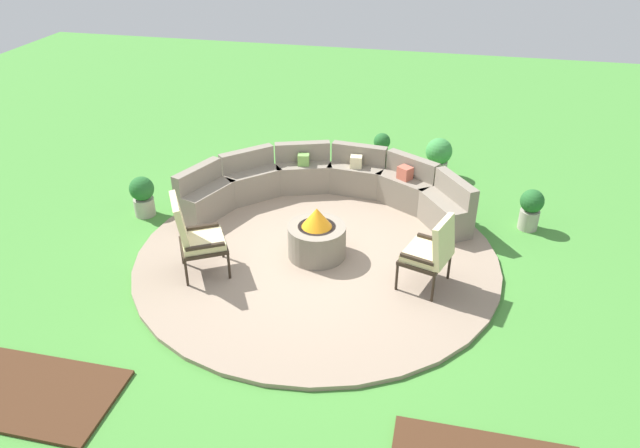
{
  "coord_description": "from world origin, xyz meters",
  "views": [
    {
      "loc": [
        1.61,
        -6.89,
        4.67
      ],
      "look_at": [
        0.0,
        0.2,
        0.45
      ],
      "focal_mm": 33.58,
      "sensor_mm": 36.0,
      "label": 1
    }
  ],
  "objects_px": {
    "lounge_chair_front_left": "(195,235)",
    "potted_plant_2": "(439,156)",
    "potted_plant_0": "(382,145)",
    "potted_plant_3": "(143,195)",
    "lounge_chair_front_right": "(432,251)",
    "fire_pit": "(317,237)",
    "potted_plant_1": "(531,208)",
    "curved_stone_bench": "(328,185)"
  },
  "relations": [
    {
      "from": "fire_pit",
      "to": "lounge_chair_front_right",
      "type": "distance_m",
      "value": 1.65
    },
    {
      "from": "potted_plant_1",
      "to": "curved_stone_bench",
      "type": "bearing_deg",
      "value": 179.66
    },
    {
      "from": "lounge_chair_front_left",
      "to": "potted_plant_3",
      "type": "xyz_separation_m",
      "value": [
        -1.5,
        1.39,
        -0.28
      ]
    },
    {
      "from": "lounge_chair_front_left",
      "to": "potted_plant_1",
      "type": "height_order",
      "value": "lounge_chair_front_left"
    },
    {
      "from": "curved_stone_bench",
      "to": "potted_plant_3",
      "type": "xyz_separation_m",
      "value": [
        -2.78,
        -0.92,
        -0.02
      ]
    },
    {
      "from": "potted_plant_2",
      "to": "lounge_chair_front_left",
      "type": "bearing_deg",
      "value": -127.24
    },
    {
      "from": "lounge_chair_front_left",
      "to": "lounge_chair_front_right",
      "type": "distance_m",
      "value": 3.06
    },
    {
      "from": "fire_pit",
      "to": "lounge_chair_front_right",
      "type": "bearing_deg",
      "value": -13.96
    },
    {
      "from": "potted_plant_1",
      "to": "potted_plant_2",
      "type": "bearing_deg",
      "value": 132.6
    },
    {
      "from": "curved_stone_bench",
      "to": "potted_plant_3",
      "type": "height_order",
      "value": "curved_stone_bench"
    },
    {
      "from": "lounge_chair_front_right",
      "to": "potted_plant_3",
      "type": "relative_size",
      "value": 1.54
    },
    {
      "from": "lounge_chair_front_right",
      "to": "potted_plant_2",
      "type": "relative_size",
      "value": 1.42
    },
    {
      "from": "potted_plant_3",
      "to": "lounge_chair_front_left",
      "type": "bearing_deg",
      "value": -42.92
    },
    {
      "from": "potted_plant_0",
      "to": "potted_plant_3",
      "type": "distance_m",
      "value": 4.5
    },
    {
      "from": "potted_plant_2",
      "to": "potted_plant_1",
      "type": "bearing_deg",
      "value": -47.4
    },
    {
      "from": "lounge_chair_front_right",
      "to": "potted_plant_0",
      "type": "distance_m",
      "value": 4.17
    },
    {
      "from": "fire_pit",
      "to": "potted_plant_2",
      "type": "xyz_separation_m",
      "value": [
        1.5,
        3.13,
        0.04
      ]
    },
    {
      "from": "curved_stone_bench",
      "to": "potted_plant_3",
      "type": "bearing_deg",
      "value": -161.64
    },
    {
      "from": "curved_stone_bench",
      "to": "potted_plant_2",
      "type": "distance_m",
      "value": 2.3
    },
    {
      "from": "lounge_chair_front_left",
      "to": "potted_plant_0",
      "type": "height_order",
      "value": "lounge_chair_front_left"
    },
    {
      "from": "potted_plant_1",
      "to": "potted_plant_2",
      "type": "height_order",
      "value": "potted_plant_2"
    },
    {
      "from": "lounge_chair_front_right",
      "to": "lounge_chair_front_left",
      "type": "bearing_deg",
      "value": 114.89
    },
    {
      "from": "potted_plant_2",
      "to": "potted_plant_3",
      "type": "bearing_deg",
      "value": -150.74
    },
    {
      "from": "potted_plant_2",
      "to": "lounge_chair_front_right",
      "type": "bearing_deg",
      "value": -88.67
    },
    {
      "from": "potted_plant_2",
      "to": "potted_plant_0",
      "type": "bearing_deg",
      "value": 156.05
    },
    {
      "from": "lounge_chair_front_left",
      "to": "fire_pit",
      "type": "bearing_deg",
      "value": 87.49
    },
    {
      "from": "curved_stone_bench",
      "to": "lounge_chair_front_left",
      "type": "relative_size",
      "value": 3.85
    },
    {
      "from": "fire_pit",
      "to": "lounge_chair_front_left",
      "type": "xyz_separation_m",
      "value": [
        -1.46,
        -0.76,
        0.28
      ]
    },
    {
      "from": "curved_stone_bench",
      "to": "lounge_chair_front_left",
      "type": "height_order",
      "value": "lounge_chair_front_left"
    },
    {
      "from": "lounge_chair_front_right",
      "to": "potted_plant_1",
      "type": "bearing_deg",
      "value": -17.67
    },
    {
      "from": "curved_stone_bench",
      "to": "potted_plant_0",
      "type": "bearing_deg",
      "value": 73.57
    },
    {
      "from": "fire_pit",
      "to": "curved_stone_bench",
      "type": "height_order",
      "value": "curved_stone_bench"
    },
    {
      "from": "fire_pit",
      "to": "lounge_chair_front_left",
      "type": "relative_size",
      "value": 0.7
    },
    {
      "from": "lounge_chair_front_left",
      "to": "potted_plant_2",
      "type": "distance_m",
      "value": 4.89
    },
    {
      "from": "fire_pit",
      "to": "potted_plant_3",
      "type": "height_order",
      "value": "fire_pit"
    },
    {
      "from": "lounge_chair_front_left",
      "to": "potted_plant_2",
      "type": "bearing_deg",
      "value": 112.71
    },
    {
      "from": "fire_pit",
      "to": "lounge_chair_front_left",
      "type": "height_order",
      "value": "lounge_chair_front_left"
    },
    {
      "from": "curved_stone_bench",
      "to": "lounge_chair_front_left",
      "type": "distance_m",
      "value": 2.66
    },
    {
      "from": "fire_pit",
      "to": "curved_stone_bench",
      "type": "relative_size",
      "value": 0.18
    },
    {
      "from": "fire_pit",
      "to": "potted_plant_1",
      "type": "height_order",
      "value": "fire_pit"
    },
    {
      "from": "potted_plant_0",
      "to": "potted_plant_1",
      "type": "relative_size",
      "value": 0.82
    },
    {
      "from": "lounge_chair_front_right",
      "to": "potted_plant_0",
      "type": "relative_size",
      "value": 1.9
    }
  ]
}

